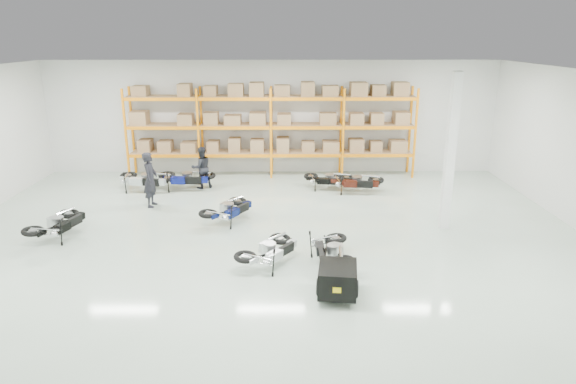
{
  "coord_description": "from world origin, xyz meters",
  "views": [
    {
      "loc": [
        0.5,
        -13.6,
        5.43
      ],
      "look_at": [
        0.62,
        0.51,
        1.1
      ],
      "focal_mm": 32.0,
      "sensor_mm": 36.0,
      "label": 1
    }
  ],
  "objects_px": {
    "moto_back_c": "(328,176)",
    "moto_back_d": "(356,178)",
    "moto_blue_centre": "(229,206)",
    "moto_back_b": "(145,176)",
    "moto_silver_left": "(270,246)",
    "person_back": "(201,168)",
    "trailer": "(338,279)",
    "person_left": "(150,180)",
    "moto_black_far_left": "(58,220)",
    "moto_touring_right": "(331,246)",
    "moto_back_a": "(185,174)"
  },
  "relations": [
    {
      "from": "moto_back_c",
      "to": "moto_silver_left",
      "type": "bearing_deg",
      "value": 172.06
    },
    {
      "from": "person_left",
      "to": "moto_blue_centre",
      "type": "bearing_deg",
      "value": -116.73
    },
    {
      "from": "trailer",
      "to": "person_left",
      "type": "height_order",
      "value": "person_left"
    },
    {
      "from": "moto_back_c",
      "to": "person_back",
      "type": "height_order",
      "value": "person_back"
    },
    {
      "from": "moto_back_d",
      "to": "person_left",
      "type": "bearing_deg",
      "value": 111.83
    },
    {
      "from": "moto_black_far_left",
      "to": "moto_back_b",
      "type": "xyz_separation_m",
      "value": [
        1.25,
        4.5,
        0.03
      ]
    },
    {
      "from": "person_left",
      "to": "person_back",
      "type": "height_order",
      "value": "person_left"
    },
    {
      "from": "moto_back_b",
      "to": "person_back",
      "type": "relative_size",
      "value": 1.19
    },
    {
      "from": "moto_touring_right",
      "to": "person_back",
      "type": "xyz_separation_m",
      "value": [
        -4.17,
        6.71,
        0.26
      ]
    },
    {
      "from": "moto_silver_left",
      "to": "moto_back_c",
      "type": "relative_size",
      "value": 1.04
    },
    {
      "from": "moto_touring_right",
      "to": "moto_back_c",
      "type": "relative_size",
      "value": 1.05
    },
    {
      "from": "moto_back_a",
      "to": "trailer",
      "type": "bearing_deg",
      "value": -145.54
    },
    {
      "from": "moto_back_d",
      "to": "moto_back_c",
      "type": "bearing_deg",
      "value": 74.24
    },
    {
      "from": "moto_silver_left",
      "to": "trailer",
      "type": "xyz_separation_m",
      "value": [
        1.49,
        -1.61,
        -0.09
      ]
    },
    {
      "from": "moto_touring_right",
      "to": "trailer",
      "type": "height_order",
      "value": "moto_touring_right"
    },
    {
      "from": "moto_silver_left",
      "to": "moto_black_far_left",
      "type": "xyz_separation_m",
      "value": [
        -5.94,
        1.86,
        0.02
      ]
    },
    {
      "from": "moto_black_far_left",
      "to": "trailer",
      "type": "height_order",
      "value": "moto_black_far_left"
    },
    {
      "from": "trailer",
      "to": "moto_back_b",
      "type": "distance_m",
      "value": 10.08
    },
    {
      "from": "moto_back_b",
      "to": "person_back",
      "type": "bearing_deg",
      "value": -68.15
    },
    {
      "from": "moto_back_c",
      "to": "moto_back_d",
      "type": "xyz_separation_m",
      "value": [
        0.94,
        -0.45,
        0.04
      ]
    },
    {
      "from": "moto_blue_centre",
      "to": "trailer",
      "type": "height_order",
      "value": "moto_blue_centre"
    },
    {
      "from": "moto_blue_centre",
      "to": "moto_silver_left",
      "type": "relative_size",
      "value": 1.02
    },
    {
      "from": "person_left",
      "to": "moto_back_a",
      "type": "bearing_deg",
      "value": -18.96
    },
    {
      "from": "moto_blue_centre",
      "to": "moto_back_b",
      "type": "height_order",
      "value": "moto_back_b"
    },
    {
      "from": "moto_back_b",
      "to": "person_back",
      "type": "distance_m",
      "value": 2.05
    },
    {
      "from": "person_back",
      "to": "person_left",
      "type": "bearing_deg",
      "value": 31.69
    },
    {
      "from": "person_left",
      "to": "moto_back_c",
      "type": "bearing_deg",
      "value": -69.4
    },
    {
      "from": "moto_blue_centre",
      "to": "moto_back_b",
      "type": "relative_size",
      "value": 0.91
    },
    {
      "from": "moto_blue_centre",
      "to": "moto_silver_left",
      "type": "xyz_separation_m",
      "value": [
        1.32,
        -3.08,
        -0.01
      ]
    },
    {
      "from": "moto_back_c",
      "to": "person_left",
      "type": "height_order",
      "value": "person_left"
    },
    {
      "from": "moto_back_d",
      "to": "person_left",
      "type": "relative_size",
      "value": 0.95
    },
    {
      "from": "moto_blue_centre",
      "to": "moto_back_b",
      "type": "xyz_separation_m",
      "value": [
        -3.37,
        3.27,
        0.05
      ]
    },
    {
      "from": "moto_back_b",
      "to": "moto_back_d",
      "type": "height_order",
      "value": "moto_back_b"
    },
    {
      "from": "moto_back_d",
      "to": "moto_black_far_left",
      "type": "bearing_deg",
      "value": 125.36
    },
    {
      "from": "moto_back_a",
      "to": "moto_black_far_left",
      "type": "bearing_deg",
      "value": 154.36
    },
    {
      "from": "moto_blue_centre",
      "to": "moto_back_a",
      "type": "height_order",
      "value": "moto_back_a"
    },
    {
      "from": "moto_back_b",
      "to": "moto_back_c",
      "type": "distance_m",
      "value": 6.67
    },
    {
      "from": "moto_silver_left",
      "to": "person_back",
      "type": "distance_m",
      "value": 7.23
    },
    {
      "from": "trailer",
      "to": "moto_back_d",
      "type": "relative_size",
      "value": 1.01
    },
    {
      "from": "moto_silver_left",
      "to": "moto_touring_right",
      "type": "bearing_deg",
      "value": -144.08
    },
    {
      "from": "moto_touring_right",
      "to": "person_left",
      "type": "xyz_separation_m",
      "value": [
        -5.51,
        4.62,
        0.4
      ]
    },
    {
      "from": "moto_back_c",
      "to": "person_left",
      "type": "bearing_deg",
      "value": 116.67
    },
    {
      "from": "moto_back_a",
      "to": "person_left",
      "type": "xyz_separation_m",
      "value": [
        -0.77,
        -1.92,
        0.35
      ]
    },
    {
      "from": "trailer",
      "to": "moto_back_a",
      "type": "relative_size",
      "value": 0.95
    },
    {
      "from": "person_back",
      "to": "trailer",
      "type": "bearing_deg",
      "value": 90.98
    },
    {
      "from": "trailer",
      "to": "moto_back_c",
      "type": "xyz_separation_m",
      "value": [
        0.48,
        8.14,
        0.07
      ]
    },
    {
      "from": "moto_back_a",
      "to": "person_back",
      "type": "bearing_deg",
      "value": -68.97
    },
    {
      "from": "moto_silver_left",
      "to": "person_back",
      "type": "xyz_separation_m",
      "value": [
        -2.68,
        6.7,
        0.27
      ]
    },
    {
      "from": "moto_touring_right",
      "to": "trailer",
      "type": "relative_size",
      "value": 0.96
    },
    {
      "from": "moto_silver_left",
      "to": "moto_back_b",
      "type": "relative_size",
      "value": 0.9
    }
  ]
}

